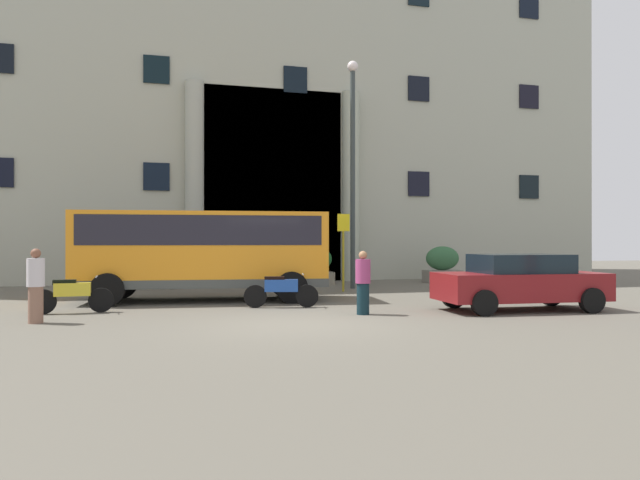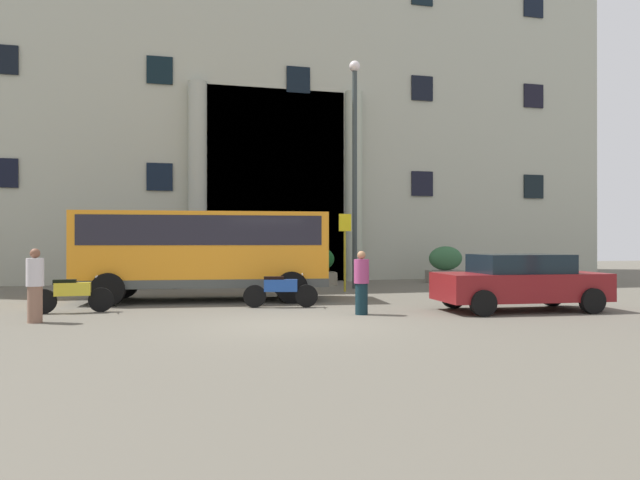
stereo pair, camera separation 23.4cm
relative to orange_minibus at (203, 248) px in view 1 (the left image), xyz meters
The scene contains 13 objects.
ground_plane 5.93m from the orange_minibus, 74.65° to the right, with size 80.00×64.00×0.12m, color #5C584C.
office_building_facade 14.74m from the orange_minibus, 82.80° to the left, with size 36.52×9.63×20.02m.
orange_minibus is the anchor object (origin of this frame).
bus_stop_sign 5.29m from the orange_minibus, 21.80° to the left, with size 0.44×0.08×2.70m.
hedge_planter_entrance_left 6.94m from the orange_minibus, 47.68° to the left, with size 1.58×0.76×1.56m.
hedge_planter_far_east 5.08m from the orange_minibus, 110.06° to the left, with size 1.64×0.84×1.38m.
hedge_planter_west 11.66m from the orange_minibus, 26.93° to the left, with size 1.58×0.76×1.54m.
parked_coupe_end 8.86m from the orange_minibus, 30.79° to the right, with size 4.27×2.12×1.42m.
motorcycle_far_end 4.14m from the orange_minibus, 146.28° to the right, with size 1.90×0.55×0.89m.
motorcycle_near_kerb 3.13m from the orange_minibus, 51.33° to the right, with size 1.95×0.64×0.89m.
pedestrian_child_trailing 5.45m from the orange_minibus, 134.41° to the right, with size 0.36×0.36×1.60m.
pedestrian_woman_with_bag 5.55m from the orange_minibus, 50.80° to the right, with size 0.36×0.36×1.52m.
lamppost_plaza_centre 7.27m from the orange_minibus, 29.27° to the left, with size 0.40×0.40×8.45m.
Camera 1 is at (-2.65, -12.01, 1.75)m, focal length 32.93 mm.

